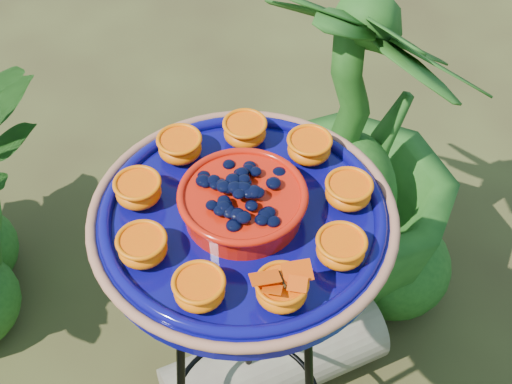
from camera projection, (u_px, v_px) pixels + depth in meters
tripod_stand at (246, 348)px, 1.48m from camera, size 0.42×0.42×0.96m
feeder_dish at (243, 215)px, 1.17m from camera, size 0.59×0.59×0.12m
driftwood_log at (275, 362)px, 1.99m from camera, size 0.65×0.33×0.21m
shrub_back_right at (355, 155)px, 1.92m from camera, size 0.85×0.85×1.09m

